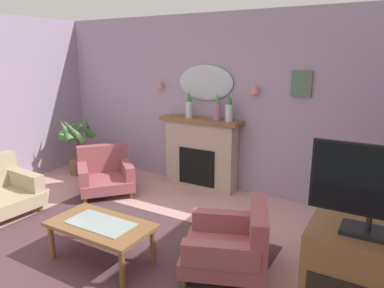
% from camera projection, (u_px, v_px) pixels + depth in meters
% --- Properties ---
extents(floor, '(7.03, 6.58, 0.10)m').
position_uv_depth(floor, '(90.00, 273.00, 3.65)').
color(floor, '#C6938E').
rests_on(floor, ground).
extents(wall_back, '(7.03, 0.10, 2.77)m').
position_uv_depth(wall_back, '(215.00, 103.00, 5.68)').
color(wall_back, '#9E8CA8').
rests_on(wall_back, ground).
extents(patterned_rug, '(3.20, 2.40, 0.01)m').
position_uv_depth(patterned_rug, '(103.00, 258.00, 3.81)').
color(patterned_rug, '#4C3338').
rests_on(patterned_rug, ground).
extents(fireplace, '(1.36, 0.36, 1.16)m').
position_uv_depth(fireplace, '(201.00, 154.00, 5.77)').
color(fireplace, tan).
rests_on(fireplace, ground).
extents(mantel_vase_left, '(0.11, 0.11, 0.42)m').
position_uv_depth(mantel_vase_left, '(189.00, 105.00, 5.65)').
color(mantel_vase_left, silver).
rests_on(mantel_vase_left, fireplace).
extents(mantel_vase_centre, '(0.13, 0.13, 0.42)m').
position_uv_depth(mantel_vase_centre, '(217.00, 108.00, 5.41)').
color(mantel_vase_centre, '#9E6084').
rests_on(mantel_vase_centre, fireplace).
extents(mantel_vase_right, '(0.11, 0.11, 0.42)m').
position_uv_depth(mantel_vase_right, '(229.00, 108.00, 5.31)').
color(mantel_vase_right, silver).
rests_on(mantel_vase_right, fireplace).
extents(wall_mirror, '(0.96, 0.06, 0.56)m').
position_uv_depth(wall_mirror, '(205.00, 83.00, 5.61)').
color(wall_mirror, '#B2BCC6').
extents(wall_sconce_left, '(0.14, 0.14, 0.14)m').
position_uv_depth(wall_sconce_left, '(160.00, 84.00, 5.99)').
color(wall_sconce_left, '#D17066').
extents(wall_sconce_right, '(0.14, 0.14, 0.14)m').
position_uv_depth(wall_sconce_right, '(255.00, 89.00, 5.16)').
color(wall_sconce_right, '#D17066').
extents(framed_picture, '(0.28, 0.03, 0.36)m').
position_uv_depth(framed_picture, '(302.00, 84.00, 4.87)').
color(framed_picture, '#4C6B56').
extents(coffee_table, '(1.10, 0.60, 0.45)m').
position_uv_depth(coffee_table, '(101.00, 228.00, 3.68)').
color(coffee_table, brown).
rests_on(coffee_table, ground).
extents(armchair_by_coffee_table, '(1.05, 1.04, 0.71)m').
position_uv_depth(armchair_by_coffee_table, '(233.00, 243.00, 3.53)').
color(armchair_by_coffee_table, '#934C51').
rests_on(armchair_by_coffee_table, ground).
extents(armchair_near_fireplace, '(1.14, 1.14, 0.71)m').
position_uv_depth(armchair_near_fireplace, '(105.00, 173.00, 5.65)').
color(armchair_near_fireplace, '#934C51').
rests_on(armchair_near_fireplace, ground).
extents(tv_cabinet, '(0.80, 0.57, 0.90)m').
position_uv_depth(tv_cabinet, '(360.00, 287.00, 2.64)').
color(tv_cabinet, brown).
rests_on(tv_cabinet, ground).
extents(tv_flatscreen, '(0.84, 0.24, 0.65)m').
position_uv_depth(tv_flatscreen, '(373.00, 188.00, 2.43)').
color(tv_flatscreen, black).
rests_on(tv_flatscreen, tv_cabinet).
extents(potted_plant_tall_palm, '(0.72, 0.71, 1.08)m').
position_uv_depth(potted_plant_tall_palm, '(77.00, 143.00, 6.43)').
color(potted_plant_tall_palm, brown).
rests_on(potted_plant_tall_palm, ground).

